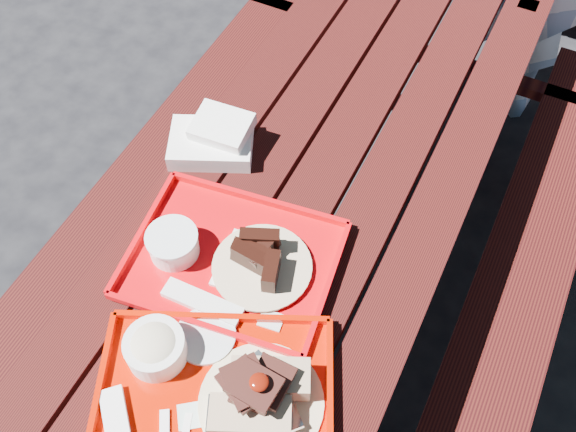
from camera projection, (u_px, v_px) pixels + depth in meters
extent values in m
plane|color=black|center=(307.00, 316.00, 2.24)|extent=(60.00, 60.00, 0.00)
cube|color=#390F0B|center=(212.00, 152.00, 1.71)|extent=(0.14, 2.40, 0.04)
cube|color=#390F0B|center=(262.00, 172.00, 1.67)|extent=(0.14, 2.40, 0.04)
cube|color=#390F0B|center=(314.00, 192.00, 1.63)|extent=(0.14, 2.40, 0.04)
cube|color=#390F0B|center=(369.00, 214.00, 1.60)|extent=(0.14, 2.40, 0.04)
cube|color=#390F0B|center=(426.00, 236.00, 1.56)|extent=(0.14, 2.40, 0.04)
cube|color=#390F0B|center=(145.00, 183.00, 2.03)|extent=(0.25, 2.40, 0.04)
cube|color=#390F0B|center=(269.00, 70.00, 2.63)|extent=(0.06, 0.06, 0.42)
cube|color=#390F0B|center=(504.00, 335.00, 1.74)|extent=(0.25, 2.40, 0.04)
cube|color=#390F0B|center=(550.00, 168.00, 2.34)|extent=(0.06, 0.06, 0.42)
cube|color=#390F0B|center=(346.00, 41.00, 2.49)|extent=(0.06, 0.06, 0.75)
cube|color=#390F0B|center=(497.00, 90.00, 2.34)|extent=(0.06, 0.06, 0.75)
cube|color=#390F0B|center=(421.00, 53.00, 2.37)|extent=(1.40, 0.06, 0.04)
cube|color=#BF1400|center=(214.00, 402.00, 1.30)|extent=(0.58, 0.52, 0.01)
cube|color=#BF1400|center=(222.00, 317.00, 1.39)|extent=(0.43, 0.21, 0.02)
cube|color=#BF1400|center=(330.00, 403.00, 1.29)|extent=(0.16, 0.33, 0.02)
cube|color=#BF1400|center=(98.00, 396.00, 1.29)|extent=(0.16, 0.33, 0.02)
cylinder|color=beige|center=(261.00, 402.00, 1.29)|extent=(0.26, 0.26, 0.01)
cube|color=tan|center=(250.00, 416.00, 1.24)|extent=(0.18, 0.13, 0.05)
cube|color=tan|center=(270.00, 378.00, 1.29)|extent=(0.18, 0.13, 0.05)
ellipsoid|color=#580F05|center=(259.00, 380.00, 1.19)|extent=(0.04, 0.04, 0.02)
cylinder|color=white|center=(156.00, 348.00, 1.33)|extent=(0.13, 0.13, 0.06)
ellipsoid|color=beige|center=(154.00, 345.00, 1.31)|extent=(0.11, 0.11, 0.05)
cylinder|color=silver|center=(205.00, 336.00, 1.37)|extent=(0.13, 0.13, 0.01)
cube|color=silver|center=(191.00, 416.00, 1.28)|extent=(0.07, 0.07, 0.00)
cube|color=red|center=(233.00, 262.00, 1.49)|extent=(0.50, 0.41, 0.01)
cube|color=red|center=(259.00, 199.00, 1.57)|extent=(0.46, 0.07, 0.02)
cube|color=red|center=(202.00, 325.00, 1.38)|extent=(0.46, 0.07, 0.02)
cube|color=red|center=(328.00, 287.00, 1.43)|extent=(0.06, 0.35, 0.02)
cube|color=red|center=(142.00, 231.00, 1.52)|extent=(0.06, 0.35, 0.02)
cube|color=silver|center=(254.00, 266.00, 1.47)|extent=(0.18, 0.18, 0.01)
cylinder|color=#C7AE8B|center=(262.00, 267.00, 1.46)|extent=(0.23, 0.23, 0.01)
cylinder|color=white|center=(173.00, 245.00, 1.47)|extent=(0.11, 0.11, 0.06)
cylinder|color=white|center=(171.00, 237.00, 1.45)|extent=(0.12, 0.12, 0.01)
cube|color=white|center=(203.00, 302.00, 1.41)|extent=(0.19, 0.05, 0.02)
cube|color=silver|center=(271.00, 320.00, 1.40)|extent=(0.06, 0.05, 0.00)
cube|color=white|center=(211.00, 143.00, 1.67)|extent=(0.26, 0.23, 0.05)
cube|color=white|center=(222.00, 127.00, 1.64)|extent=(0.15, 0.13, 0.04)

